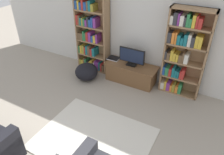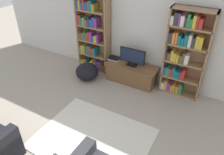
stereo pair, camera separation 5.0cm
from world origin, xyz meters
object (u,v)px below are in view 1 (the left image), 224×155
Objects in this scene: bookshelf_left at (92,36)px; laptop at (114,58)px; bookshelf_right at (183,53)px; beanbag_ottoman at (86,72)px; tv_stand at (131,73)px; television at (132,57)px.

bookshelf_left reaches higher than laptop.
beanbag_ottoman is (-2.20, -0.60, -0.81)m from bookshelf_right.
tv_stand is at bearing -8.26° from laptop.
television is at bearing -9.41° from laptop.
bookshelf_right is 1.19m from television.
television is 2.12× the size of laptop.
beanbag_ottoman is at bearing -156.73° from tv_stand.
bookshelf_left is 1.43m from tv_stand.
television is 0.59m from laptop.
bookshelf_right is 1.77m from laptop.
bookshelf_left is at bearing 172.97° from television.
laptop is 0.79m from beanbag_ottoman.
television is at bearing -90.00° from tv_stand.
bookshelf_right is (2.38, 0.00, 0.07)m from bookshelf_left.
laptop is at bearing 171.74° from tv_stand.
bookshelf_left is 3.08× the size of television.
laptop is (-0.54, 0.09, -0.22)m from television.
laptop is at bearing -177.83° from bookshelf_right.
beanbag_ottoman is (-0.51, -0.53, -0.28)m from laptop.
bookshelf_right is 3.08× the size of television.
tv_stand is 0.47m from television.
bookshelf_left is 6.52× the size of laptop.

